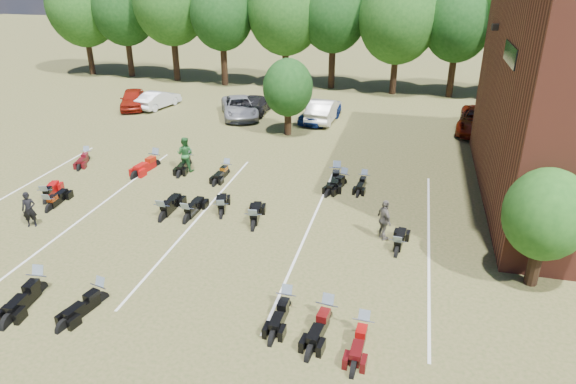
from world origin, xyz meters
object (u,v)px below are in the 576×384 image
(car_4, at_px, (320,111))
(person_grey, at_px, (384,220))
(person_green, at_px, (185,154))
(motorcycle_14, at_px, (88,160))
(motorcycle_7, at_px, (47,202))
(person_black, at_px, (29,210))
(car_0, at_px, (133,99))
(motorcycle_3, at_px, (101,301))

(car_4, distance_m, person_grey, 16.88)
(person_green, relative_size, motorcycle_14, 0.94)
(person_grey, bearing_deg, motorcycle_7, 60.08)
(person_black, height_order, motorcycle_14, person_black)
(car_4, height_order, person_grey, person_grey)
(car_0, xyz_separation_m, motorcycle_14, (3.13, -10.86, -0.72))
(motorcycle_7, height_order, motorcycle_14, motorcycle_7)
(person_black, relative_size, person_green, 0.83)
(car_4, relative_size, motorcycle_7, 1.98)
(motorcycle_3, height_order, motorcycle_14, motorcycle_3)
(car_4, height_order, motorcycle_14, car_4)
(motorcycle_3, distance_m, motorcycle_14, 14.32)
(person_black, xyz_separation_m, motorcycle_3, (5.89, -4.05, -0.79))
(person_grey, bearing_deg, car_0, 20.92)
(person_black, height_order, motorcycle_7, person_black)
(car_0, height_order, car_4, car_4)
(car_4, xyz_separation_m, person_black, (-9.17, -18.44, 0.05))
(person_green, bearing_deg, car_0, -49.08)
(car_4, xyz_separation_m, motorcycle_3, (-3.28, -22.49, -0.75))
(car_4, height_order, motorcycle_7, car_4)
(person_black, relative_size, motorcycle_3, 0.72)
(car_0, height_order, motorcycle_14, car_0)
(motorcycle_3, bearing_deg, person_grey, 48.39)
(car_4, relative_size, person_grey, 2.52)
(car_4, height_order, person_black, person_black)
(person_green, xyz_separation_m, person_grey, (11.00, -5.01, -0.08))
(motorcycle_7, bearing_deg, car_0, -92.86)
(motorcycle_3, xyz_separation_m, motorcycle_14, (-8.27, 11.69, 0.00))
(person_black, distance_m, motorcycle_7, 2.59)
(person_grey, height_order, motorcycle_14, person_grey)
(person_grey, bearing_deg, person_green, 34.59)
(car_0, xyz_separation_m, motorcycle_3, (11.40, -22.55, -0.72))
(person_black, bearing_deg, person_green, 37.57)
(car_0, height_order, person_black, person_black)
(motorcycle_3, bearing_deg, car_4, 93.69)
(person_grey, bearing_deg, car_4, -11.39)
(car_0, xyz_separation_m, motorcycle_7, (4.50, -16.24, -0.72))
(car_4, bearing_deg, person_black, -102.13)
(car_0, height_order, motorcycle_3, car_0)
(person_black, distance_m, person_grey, 15.03)
(car_0, xyz_separation_m, person_grey, (20.32, -15.97, 0.15))
(car_0, bearing_deg, person_grey, -62.36)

